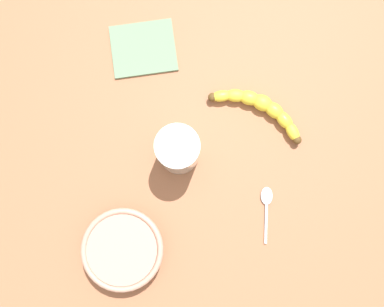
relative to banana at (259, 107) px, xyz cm
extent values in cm
cube|color=#925B3D|center=(11.31, 9.76, -3.12)|extent=(120.00, 120.00, 3.00)
ellipsoid|color=yellow|center=(-6.99, 4.19, 0.00)|extent=(4.29, 4.80, 2.27)
ellipsoid|color=yellow|center=(-5.15, 2.03, 0.00)|extent=(4.87, 4.82, 2.59)
ellipsoid|color=yellow|center=(-2.91, 0.28, 0.00)|extent=(5.16, 4.73, 2.91)
ellipsoid|color=yellow|center=(-0.36, -0.97, 0.00)|extent=(5.13, 4.52, 3.24)
ellipsoid|color=yellow|center=(2.39, -1.69, 0.00)|extent=(4.66, 3.53, 2.91)
ellipsoid|color=yellow|center=(5.22, -1.83, 0.00)|extent=(4.39, 2.80, 2.59)
ellipsoid|color=yellow|center=(8.03, -1.40, 0.00)|extent=(4.70, 3.27, 2.27)
sphere|color=#513819|center=(-8.08, 5.77, 0.00)|extent=(1.78, 1.78, 1.78)
sphere|color=#513819|center=(9.89, -0.91, 0.00)|extent=(1.78, 1.78, 1.78)
cylinder|color=silver|center=(15.19, 11.38, 4.60)|extent=(8.21, 8.21, 12.44)
cylinder|color=beige|center=(15.19, 11.38, 3.92)|extent=(7.71, 7.71, 10.58)
cylinder|color=tan|center=(23.42, 31.19, 0.86)|extent=(13.34, 13.34, 4.96)
torus|color=tan|center=(23.42, 31.19, 2.74)|extent=(15.70, 15.70, 1.20)
ellipsoid|color=silver|center=(-3.33, 17.63, -1.22)|extent=(2.67, 3.77, 0.80)
cube|color=silver|center=(-3.72, 22.77, -1.22)|extent=(1.15, 8.51, 0.25)
cube|color=slate|center=(25.45, -9.94, -1.32)|extent=(15.89, 14.52, 0.60)
camera|label=1|loc=(11.03, 21.54, 84.49)|focal=39.79mm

